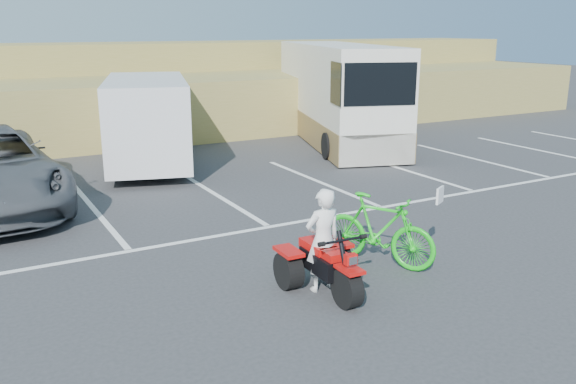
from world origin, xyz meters
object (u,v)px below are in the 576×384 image
rv_motorhome (336,100)px  quad_atv_blue (28,187)px  cargo_trailer (147,120)px  quad_atv_green (151,172)px  rider (323,240)px  green_dirt_bike (379,230)px  red_trike_atv (328,293)px

rv_motorhome → quad_atv_blue: size_ratio=5.49×
quad_atv_blue → cargo_trailer: bearing=11.2°
quad_atv_green → rider: bearing=-93.8°
rider → cargo_trailer: cargo_trailer is taller
rv_motorhome → quad_atv_green: 7.25m
green_dirt_bike → cargo_trailer: (-1.13, 8.80, 0.71)m
green_dirt_bike → rv_motorhome: bearing=31.3°
red_trike_atv → cargo_trailer: (0.19, 9.36, 1.29)m
red_trike_atv → cargo_trailer: size_ratio=0.27×
rv_motorhome → rider: bearing=-106.1°
cargo_trailer → quad_atv_green: size_ratio=4.19×
rider → quad_atv_blue: 8.98m
quad_atv_blue → red_trike_atv: bearing=-73.0°
red_trike_atv → rv_motorhome: 12.50m
green_dirt_bike → rv_motorhome: (5.61, 9.76, 0.78)m
cargo_trailer → rv_motorhome: 6.81m
rider → cargo_trailer: (0.18, 9.21, 0.53)m
red_trike_atv → green_dirt_bike: (1.32, 0.56, 0.58)m
red_trike_atv → quad_atv_green: (0.00, 8.66, 0.00)m
rv_motorhome → quad_atv_green: (-6.92, -1.66, -1.36)m
red_trike_atv → cargo_trailer: bearing=90.5°
red_trike_atv → green_dirt_bike: size_ratio=0.77×
green_dirt_bike → cargo_trailer: cargo_trailer is taller
green_dirt_bike → rv_motorhome: size_ratio=0.22×
green_dirt_bike → quad_atv_green: bearing=70.4°
rider → cargo_trailer: bearing=-89.5°
rider → red_trike_atv: bearing=90.0°
red_trike_atv → rider: bearing=90.0°
rv_motorhome → quad_atv_blue: rv_motorhome is taller
rider → green_dirt_bike: (1.31, 0.41, -0.19)m
rider → quad_atv_blue: size_ratio=0.94×
rv_motorhome → quad_atv_green: rv_motorhome is taller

